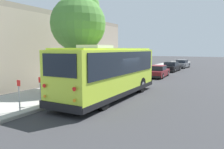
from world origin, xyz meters
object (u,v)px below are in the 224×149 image
parked_sedan_gray (182,64)px  shuttle_bus (110,70)px  street_tree (79,21)px  sign_post_near (19,95)px  parked_sedan_maroon (158,72)px  parked_sedan_black (171,67)px  sign_post_far (41,91)px  fire_hydrant (130,75)px

parked_sedan_gray → shuttle_bus: bearing=-174.9°
parked_sedan_gray → street_tree: size_ratio=0.63×
parked_sedan_gray → sign_post_near: 29.84m
parked_sedan_maroon → parked_sedan_gray: (13.25, 0.03, 0.02)m
parked_sedan_maroon → street_tree: size_ratio=0.64×
street_tree → sign_post_near: 7.40m
shuttle_bus → sign_post_near: bearing=158.5°
shuttle_bus → parked_sedan_black: 18.57m
parked_sedan_black → street_tree: street_tree is taller
parked_sedan_black → sign_post_far: size_ratio=3.17×
shuttle_bus → sign_post_near: (-5.06, 2.01, -0.84)m
parked_sedan_black → shuttle_bus: bearing=-177.1°
shuttle_bus → sign_post_far: (-3.76, 2.01, -0.85)m
sign_post_near → shuttle_bus: bearing=-21.7°
parked_sedan_black → street_tree: (-17.53, 2.42, 4.45)m
sign_post_near → parked_sedan_black: bearing=-3.3°
parked_sedan_maroon → street_tree: 11.72m
street_tree → sign_post_far: 6.39m
parked_sedan_black → sign_post_far: (-22.28, 1.38, 0.31)m
parked_sedan_black → parked_sedan_gray: (6.22, -0.23, 0.02)m
shuttle_bus → fire_hydrant: bearing=15.0°
street_tree → sign_post_far: street_tree is taller
parked_sedan_gray → street_tree: 24.30m
shuttle_bus → parked_sedan_gray: size_ratio=2.05×
sign_post_far → fire_hydrant: (11.26, -0.04, -0.35)m
sign_post_near → sign_post_far: (1.30, 0.00, -0.01)m
parked_sedan_maroon → street_tree: street_tree is taller
parked_sedan_maroon → parked_sedan_black: size_ratio=0.99×
shuttle_bus → sign_post_near: 5.51m
sign_post_near → parked_sedan_gray: bearing=-3.1°
street_tree → sign_post_near: bearing=-170.2°
parked_sedan_maroon → street_tree: bearing=162.4°
shuttle_bus → parked_sedan_maroon: bearing=2.1°
parked_sedan_black → fire_hydrant: parked_sedan_black is taller
parked_sedan_black → sign_post_near: 23.62m
shuttle_bus → sign_post_far: size_ratio=6.33×
parked_sedan_maroon → sign_post_near: sign_post_near is taller
sign_post_far → sign_post_near: bearing=180.0°
parked_sedan_black → sign_post_far: bearing=177.4°
shuttle_bus → sign_post_near: size_ratio=6.26×
parked_sedan_gray → fire_hydrant: 17.31m
parked_sedan_maroon → parked_sedan_black: bearing=-1.3°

